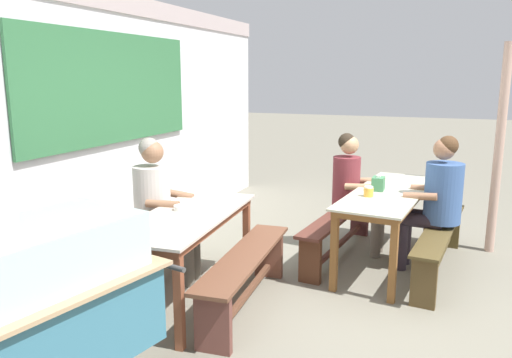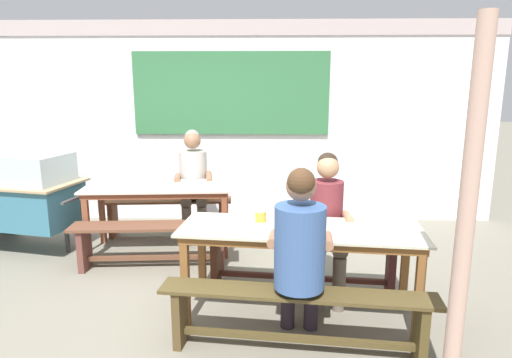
% 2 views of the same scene
% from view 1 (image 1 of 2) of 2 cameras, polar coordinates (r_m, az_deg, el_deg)
% --- Properties ---
extents(ground_plane, '(40.00, 40.00, 0.00)m').
position_cam_1_polar(ground_plane, '(4.56, 10.93, -12.84)').
color(ground_plane, slate).
extents(backdrop_wall, '(7.45, 0.23, 2.70)m').
position_cam_1_polar(backdrop_wall, '(5.26, -17.13, 6.18)').
color(backdrop_wall, white).
rests_on(backdrop_wall, ground_plane).
extents(dining_table_far, '(1.68, 0.78, 0.76)m').
position_cam_1_polar(dining_table_far, '(4.19, -7.84, -5.04)').
color(dining_table_far, beige).
rests_on(dining_table_far, ground_plane).
extents(dining_table_near, '(1.96, 0.83, 0.76)m').
position_cam_1_polar(dining_table_near, '(5.13, 14.86, -2.15)').
color(dining_table_near, beige).
rests_on(dining_table_near, ground_plane).
extents(bench_far_back, '(1.62, 0.41, 0.47)m').
position_cam_1_polar(bench_far_back, '(4.53, -13.57, -8.91)').
color(bench_far_back, brown).
rests_on(bench_far_back, ground_plane).
extents(bench_far_front, '(1.66, 0.43, 0.47)m').
position_cam_1_polar(bench_far_front, '(4.13, -1.23, -10.48)').
color(bench_far_front, brown).
rests_on(bench_far_front, ground_plane).
extents(bench_near_back, '(1.86, 0.44, 0.47)m').
position_cam_1_polar(bench_near_back, '(5.35, 9.38, -5.37)').
color(bench_near_back, '#532B22').
rests_on(bench_near_back, ground_plane).
extents(bench_near_front, '(1.93, 0.45, 0.47)m').
position_cam_1_polar(bench_near_front, '(5.15, 20.15, -6.73)').
color(bench_near_front, '#4D3F20').
rests_on(bench_near_front, ground_plane).
extents(food_cart, '(1.82, 1.07, 1.11)m').
position_cam_1_polar(food_cart, '(2.99, -24.24, -13.31)').
color(food_cart, teal).
rests_on(food_cart, ground_plane).
extents(person_center_facing, '(0.49, 0.60, 1.34)m').
position_cam_1_polar(person_center_facing, '(4.65, -10.96, -2.46)').
color(person_center_facing, '#615B4F').
rests_on(person_center_facing, ground_plane).
extents(person_right_near_table, '(0.41, 0.56, 1.29)m').
position_cam_1_polar(person_right_near_table, '(5.43, 11.06, -0.80)').
color(person_right_near_table, '#6B6054').
rests_on(person_right_near_table, ground_plane).
extents(person_near_front, '(0.48, 0.57, 1.34)m').
position_cam_1_polar(person_near_front, '(5.05, 19.86, -1.80)').
color(person_near_front, '#2A222B').
rests_on(person_near_front, ground_plane).
extents(tissue_box, '(0.16, 0.11, 0.16)m').
position_cam_1_polar(tissue_box, '(5.09, 13.75, -0.51)').
color(tissue_box, '#3F7E51').
rests_on(tissue_box, dining_table_near).
extents(condiment_jar, '(0.09, 0.09, 0.10)m').
position_cam_1_polar(condiment_jar, '(4.82, 12.70, -1.40)').
color(condiment_jar, gold).
rests_on(condiment_jar, dining_table_near).
extents(soup_bowl, '(0.13, 0.13, 0.04)m').
position_cam_1_polar(soup_bowl, '(4.28, -8.50, -3.25)').
color(soup_bowl, silver).
rests_on(soup_bowl, dining_table_far).
extents(wooden_support_post, '(0.10, 0.10, 2.22)m').
position_cam_1_polar(wooden_support_post, '(5.84, 25.92, 2.94)').
color(wooden_support_post, tan).
rests_on(wooden_support_post, ground_plane).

